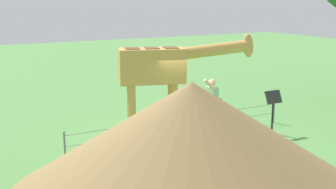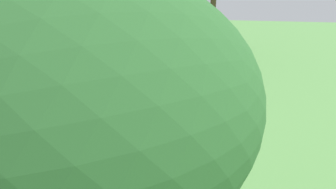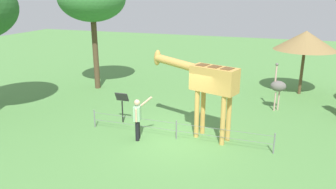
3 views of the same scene
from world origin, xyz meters
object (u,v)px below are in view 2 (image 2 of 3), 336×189
at_px(visitor, 168,117).
at_px(ostrich, 88,67).
at_px(zebra, 111,53).
at_px(shade_hut_aside, 145,20).
at_px(info_sign, 123,130).
at_px(shade_hut_far, 90,26).
at_px(tree_northeast, 73,101).
at_px(shade_hut_near, 39,30).
at_px(giraffe, 151,65).

relative_size(visitor, ostrich, 0.74).
distance_m(zebra, shade_hut_aside, 3.80).
height_order(shade_hut_aside, info_sign, shade_hut_aside).
bearing_deg(visitor, info_sign, -45.53).
height_order(zebra, shade_hut_far, shade_hut_far).
xyz_separation_m(shade_hut_aside, tree_northeast, (18.35, 3.37, 1.89)).
relative_size(visitor, shade_hut_far, 0.56).
height_order(shade_hut_near, shade_hut_aside, shade_hut_near).
xyz_separation_m(visitor, tree_northeast, (7.38, 0.10, 3.76)).
height_order(ostrich, shade_hut_aside, shade_hut_aside).
xyz_separation_m(zebra, ostrich, (3.08, -0.23, 0.01)).
distance_m(shade_hut_far, info_sign, 12.09).
xyz_separation_m(shade_hut_near, shade_hut_aside, (-5.05, 4.90, -0.13)).
height_order(ostrich, shade_hut_far, shade_hut_far).
distance_m(zebra, tree_northeast, 16.39).
relative_size(ostrich, shade_hut_far, 0.75).
relative_size(visitor, info_sign, 1.27).
height_order(zebra, shade_hut_near, shade_hut_near).
bearing_deg(visitor, shade_hut_far, -144.85).
relative_size(ostrich, tree_northeast, 0.37).
bearing_deg(ostrich, shade_hut_aside, 164.29).
relative_size(giraffe, tree_northeast, 0.59).
bearing_deg(tree_northeast, shade_hut_aside, -169.61).
bearing_deg(ostrich, shade_hut_far, -160.54).
xyz_separation_m(zebra, shade_hut_near, (1.95, -3.39, 1.73)).
height_order(giraffe, ostrich, giraffe).
bearing_deg(visitor, tree_northeast, 0.78).
bearing_deg(ostrich, visitor, 46.21).
bearing_deg(shade_hut_near, tree_northeast, 31.87).
bearing_deg(shade_hut_aside, info_sign, 8.93).
relative_size(zebra, tree_northeast, 0.27).
bearing_deg(info_sign, shade_hut_aside, -171.07).
relative_size(zebra, shade_hut_near, 0.49).
bearing_deg(info_sign, ostrich, -149.01).
bearing_deg(shade_hut_aside, zebra, -25.89).
height_order(zebra, tree_northeast, tree_northeast).
bearing_deg(giraffe, shade_hut_aside, -165.73).
xyz_separation_m(giraffe, ostrich, (-2.48, -3.94, -1.00)).
bearing_deg(ostrich, giraffe, 57.84).
bearing_deg(shade_hut_far, tree_northeast, 21.85).
bearing_deg(giraffe, visitor, 24.67).
relative_size(visitor, shade_hut_near, 0.49).
bearing_deg(info_sign, tree_northeast, 13.31).
bearing_deg(info_sign, giraffe, 175.77).
xyz_separation_m(shade_hut_aside, info_sign, (12.29, 1.93, -1.82)).
xyz_separation_m(shade_hut_near, info_sign, (7.23, 6.83, -1.94)).
distance_m(ostrich, shade_hut_far, 5.10).
relative_size(ostrich, info_sign, 1.70).
bearing_deg(tree_northeast, info_sign, -166.69).
height_order(visitor, ostrich, ostrich).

